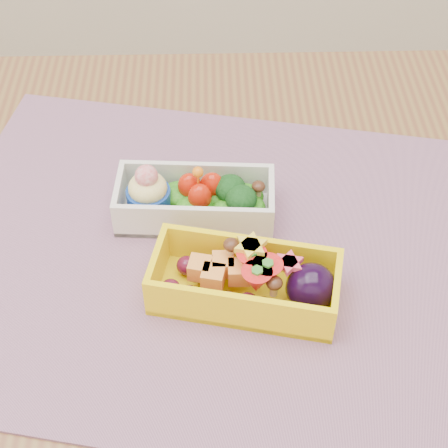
{
  "coord_description": "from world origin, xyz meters",
  "views": [
    {
      "loc": [
        -0.01,
        -0.43,
        1.29
      ],
      "look_at": [
        0.01,
        0.04,
        0.79
      ],
      "focal_mm": 56.8,
      "sensor_mm": 36.0,
      "label": 1
    }
  ],
  "objects_px": {
    "placemat": "(217,254)",
    "bento_yellow": "(249,281)",
    "table": "(220,343)",
    "bento_white": "(194,200)"
  },
  "relations": [
    {
      "from": "bento_white",
      "to": "table",
      "type": "bearing_deg",
      "value": -71.9
    },
    {
      "from": "placemat",
      "to": "bento_white",
      "type": "relative_size",
      "value": 3.45
    },
    {
      "from": "placemat",
      "to": "bento_white",
      "type": "height_order",
      "value": "bento_white"
    },
    {
      "from": "table",
      "to": "bento_white",
      "type": "relative_size",
      "value": 7.26
    },
    {
      "from": "table",
      "to": "bento_white",
      "type": "height_order",
      "value": "bento_white"
    },
    {
      "from": "placemat",
      "to": "bento_yellow",
      "type": "relative_size",
      "value": 3.1
    },
    {
      "from": "table",
      "to": "placemat",
      "type": "relative_size",
      "value": 2.11
    },
    {
      "from": "table",
      "to": "bento_yellow",
      "type": "height_order",
      "value": "bento_yellow"
    },
    {
      "from": "table",
      "to": "bento_yellow",
      "type": "xyz_separation_m",
      "value": [
        0.03,
        -0.02,
        0.13
      ]
    },
    {
      "from": "bento_white",
      "to": "bento_yellow",
      "type": "height_order",
      "value": "bento_white"
    }
  ]
}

